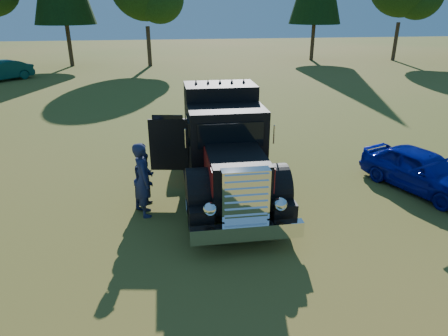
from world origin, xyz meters
TOP-DOWN VIEW (x-y plane):
  - ground at (0.00, 0.00)m, footprint 120.00×120.00m
  - diamond_t_truck at (-1.24, 2.46)m, footprint 3.37×7.16m
  - hotrod_coupe at (4.50, 1.65)m, footprint 2.74×4.21m
  - spectator_near at (-3.49, 1.31)m, footprint 0.57×0.78m
  - spectator_far at (-3.49, 1.79)m, footprint 0.89×0.96m
  - distant_teal_car at (-14.49, 23.30)m, footprint 4.09×4.07m

SIDE VIEW (x-z plane):
  - ground at x=0.00m, z-range 0.00..0.00m
  - hotrod_coupe at x=4.50m, z-range -0.31..1.57m
  - distant_teal_car at x=-14.49m, z-range 0.00..1.41m
  - spectator_far at x=-3.49m, z-range 0.00..1.57m
  - spectator_near at x=-3.49m, z-range 0.00..1.98m
  - diamond_t_truck at x=-1.24m, z-range -0.22..2.78m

